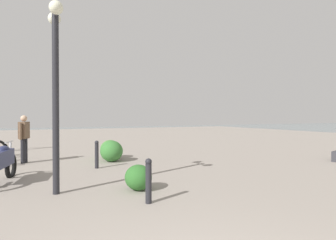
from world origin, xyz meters
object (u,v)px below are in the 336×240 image
Objects in this scene: pedestrian at (24,135)px; lamppost at (56,70)px; bollard_near at (149,180)px; bollard_mid at (97,154)px; motorcycle at (1,163)px.

lamppost is at bearing -169.94° from pedestrian.
bollard_near is (-6.12, -2.41, -0.54)m from pedestrian.
bollard_mid is at bearing 3.39° from bollard_near.
bollard_near is (-3.07, -2.78, -0.05)m from motorcycle.
bollard_mid is at bearing -134.07° from pedestrian.
bollard_near is 0.97× the size of bollard_mid.
bollard_near is at bearing -132.48° from lamppost.
bollard_near is (-1.45, -1.58, -2.23)m from lamppost.
pedestrian is at bearing -6.99° from motorcycle.
lamppost is 5.03m from pedestrian.
bollard_mid is (4.02, 0.24, 0.01)m from bollard_near.
pedestrian is at bearing 45.93° from bollard_mid.
lamppost is 2.35× the size of pedestrian.
bollard_near is 4.02m from bollard_mid.
lamppost is 3.65m from bollard_mid.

